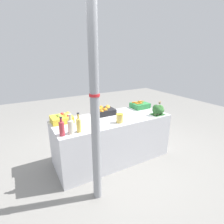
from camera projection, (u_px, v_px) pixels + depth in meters
The scene contains 12 objects.
ground_plane at pixel (112, 158), 3.13m from camera, with size 10.00×10.00×0.00m, color gray.
market_table at pixel (112, 138), 3.01m from camera, with size 1.93×0.77×0.76m, color silver.
support_pole at pixel (95, 100), 1.89m from camera, with size 0.12×0.12×2.60m.
apple_crate at pixel (62, 118), 2.70m from camera, with size 0.32×0.28×0.13m.
orange_crate at pixel (104, 111), 3.05m from camera, with size 0.32×0.28×0.14m.
carrot_crate at pixel (140, 105), 3.41m from camera, with size 0.32×0.28×0.13m.
broccoli_pile at pixel (158, 110), 3.01m from camera, with size 0.25×0.19×0.19m.
juice_bottle_ruby at pixel (62, 128), 2.23m from camera, with size 0.07×0.07×0.26m.
juice_bottle_cloudy at pixel (71, 126), 2.28m from camera, with size 0.08×0.08×0.27m.
juice_bottle_golden at pixel (79, 124), 2.33m from camera, with size 0.06×0.06×0.27m.
pickle_jar at pixel (120, 118), 2.67m from camera, with size 0.11×0.11×0.14m.
sparrow_bird at pixel (160, 103), 2.96m from camera, with size 0.12×0.09×0.05m.
Camera 1 is at (-1.34, -2.36, 1.77)m, focal length 28.00 mm.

